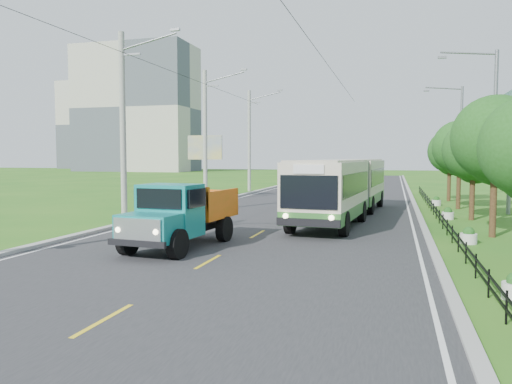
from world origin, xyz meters
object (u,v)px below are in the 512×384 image
at_px(bus, 345,184).
at_px(billboard_right, 502,126).
at_px(planter_near, 469,236).
at_px(billboard_left, 205,151).
at_px(tree_fourth, 474,154).
at_px(tree_third, 496,143).
at_px(planter_mid, 448,214).
at_px(pole_near, 123,125).
at_px(tree_back, 450,154).
at_px(pole_mid, 206,135).
at_px(pole_far, 250,140).
at_px(streetlight_mid, 491,129).
at_px(planter_far, 436,202).
at_px(dump_truck, 181,211).
at_px(streetlight_far, 459,138).

bearing_deg(bus, billboard_right, 41.00).
relative_size(planter_near, billboard_left, 0.13).
bearing_deg(tree_fourth, billboard_left, 153.01).
bearing_deg(billboard_left, billboard_right, -10.40).
distance_m(tree_third, planter_mid, 7.04).
relative_size(pole_near, billboard_left, 1.92).
bearing_deg(tree_third, tree_back, 90.00).
xyz_separation_m(billboard_left, billboard_right, (21.80, -4.00, 1.48)).
xyz_separation_m(pole_mid, billboard_right, (20.56, -1.00, 0.25)).
bearing_deg(pole_far, tree_back, -20.74).
height_order(pole_mid, bus, pole_mid).
xyz_separation_m(tree_third, bus, (-6.79, 5.05, -2.08)).
xyz_separation_m(streetlight_mid, planter_far, (-2.04, 8.00, -4.62)).
distance_m(planter_near, dump_truck, 11.24).
bearing_deg(pole_near, pole_mid, 90.00).
bearing_deg(planter_mid, billboard_right, 58.34).
distance_m(tree_third, billboard_left, 25.02).
relative_size(tree_fourth, tree_back, 0.98).
relative_size(pole_near, tree_third, 1.67).
height_order(pole_far, streetlight_far, pole_far).
height_order(tree_back, planter_near, tree_back).
bearing_deg(streetlight_mid, tree_back, 93.70).
xyz_separation_m(tree_back, dump_truck, (-11.79, -23.90, -2.28)).
xyz_separation_m(tree_back, streetlight_far, (0.79, 1.86, 1.25)).
relative_size(streetlight_far, billboard_left, 1.74).
bearing_deg(planter_mid, tree_fourth, 6.39).
xyz_separation_m(pole_far, tree_third, (18.12, -24.86, -1.11)).
bearing_deg(bus, tree_fourth, 12.57).
height_order(tree_third, bus, tree_third).
bearing_deg(bus, planter_mid, 12.94).
xyz_separation_m(pole_mid, planter_far, (16.86, 1.00, -4.81)).
relative_size(tree_third, planter_mid, 8.96).
relative_size(billboard_left, billboard_right, 0.71).
relative_size(tree_back, planter_far, 8.21).
bearing_deg(planter_near, tree_fourth, 81.23).
bearing_deg(dump_truck, streetlight_far, 69.41).
distance_m(planter_far, dump_truck, 22.42).
height_order(tree_back, streetlight_far, streetlight_far).
distance_m(pole_mid, billboard_left, 3.47).
bearing_deg(billboard_right, streetlight_mid, -105.44).
relative_size(planter_near, planter_mid, 1.00).
bearing_deg(streetlight_far, planter_mid, -98.30).
height_order(tree_third, streetlight_mid, streetlight_mid).
xyz_separation_m(pole_mid, streetlight_mid, (18.90, -7.00, -0.19)).
bearing_deg(planter_far, planter_near, -90.00).
distance_m(pole_near, dump_truck, 9.98).
bearing_deg(planter_far, tree_back, 73.12).
bearing_deg(billboard_right, pole_mid, 177.22).
bearing_deg(pole_mid, streetlight_mid, -20.32).
height_order(streetlight_mid, billboard_right, streetlight_mid).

